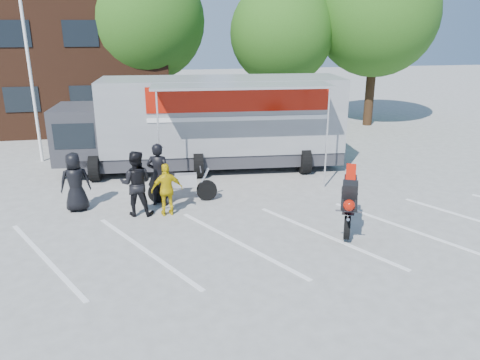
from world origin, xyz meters
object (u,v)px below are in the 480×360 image
object	(u,v)px
transporter_truck	(211,168)
spectator_leather_b	(158,175)
tree_left	(145,21)
spectator_hivis	(167,190)
tree_mid	(282,34)
tree_right	(377,15)
flagpole	(32,34)
spectator_leather_a	(75,182)
parked_motorcycle	(183,201)
stunt_bike_rider	(346,230)
spectator_leather_c	(136,183)

from	to	relation	value
transporter_truck	spectator_leather_b	size ratio (longest dim) A/B	5.54
tree_left	transporter_truck	xyz separation A→B (m)	(2.27, -8.27, -5.57)
transporter_truck	spectator_hivis	world-z (taller)	transporter_truck
tree_mid	tree_right	distance (m)	5.11
flagpole	spectator_leather_a	world-z (taller)	flagpole
tree_mid	parked_motorcycle	xyz separation A→B (m)	(-6.03, -10.70, -4.94)
flagpole	tree_mid	xyz separation A→B (m)	(11.24, 5.00, -0.11)
transporter_truck	stunt_bike_rider	size ratio (longest dim) A/B	5.31
flagpole	stunt_bike_rider	size ratio (longest dim) A/B	3.84
stunt_bike_rider	spectator_hivis	size ratio (longest dim) A/B	1.31
flagpole	spectator_leather_a	size ratio (longest dim) A/B	4.40
parked_motorcycle	spectator_leather_b	size ratio (longest dim) A/B	1.13
parked_motorcycle	tree_mid	bearing A→B (deg)	-26.36
tree_mid	stunt_bike_rider	distance (m)	14.74
transporter_truck	parked_motorcycle	xyz separation A→B (m)	(-1.30, -3.43, 0.00)
spectator_leather_c	stunt_bike_rider	bearing A→B (deg)	168.36
tree_right	spectator_leather_b	bearing A→B (deg)	-138.57
tree_left	spectator_hivis	distance (m)	13.63
spectator_hivis	tree_left	bearing A→B (deg)	-95.95
transporter_truck	spectator_leather_b	bearing A→B (deg)	-115.95
stunt_bike_rider	spectator_leather_a	xyz separation A→B (m)	(-7.51, 2.87, 0.91)
flagpole	tree_mid	size ratio (longest dim) A/B	1.04
spectator_hivis	stunt_bike_rider	bearing A→B (deg)	149.19
tree_left	spectator_leather_b	bearing A→B (deg)	-88.88
flagpole	tree_left	bearing A→B (deg)	54.72
tree_right	transporter_truck	bearing A→B (deg)	-145.16
transporter_truck	spectator_leather_c	world-z (taller)	spectator_leather_c
transporter_truck	spectator_leather_c	size ratio (longest dim) A/B	5.63
tree_left	spectator_leather_a	xyz separation A→B (m)	(-2.24, -11.91, -4.66)
flagpole	tree_left	size ratio (longest dim) A/B	0.93
flagpole	tree_right	size ratio (longest dim) A/B	0.88
spectator_leather_a	flagpole	bearing A→B (deg)	-82.67
tree_mid	stunt_bike_rider	world-z (taller)	tree_mid
spectator_leather_b	transporter_truck	bearing A→B (deg)	-102.72
flagpole	spectator_leather_b	size ratio (longest dim) A/B	4.01
tree_mid	stunt_bike_rider	bearing A→B (deg)	-97.18
parked_motorcycle	spectator_leather_b	xyz separation A→B (m)	(-0.74, -0.18, 1.00)
spectator_leather_c	parked_motorcycle	bearing A→B (deg)	-138.64
spectator_leather_c	transporter_truck	bearing A→B (deg)	-112.58
spectator_leather_c	tree_right	bearing A→B (deg)	-128.76
tree_left	spectator_leather_c	xyz separation A→B (m)	(-0.43, -12.57, -4.58)
parked_motorcycle	stunt_bike_rider	distance (m)	5.28
parked_motorcycle	spectator_leather_a	bearing A→B (deg)	96.69
flagpole	parked_motorcycle	size ratio (longest dim) A/B	3.56
tree_right	stunt_bike_rider	world-z (taller)	tree_right
spectator_leather_a	spectator_leather_c	bearing A→B (deg)	148.55
parked_motorcycle	stunt_bike_rider	xyz separation A→B (m)	(4.30, -3.08, 0.00)
stunt_bike_rider	spectator_hivis	bearing A→B (deg)	-179.68
tree_mid	tree_right	size ratio (longest dim) A/B	0.84
tree_right	transporter_truck	distance (m)	13.23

